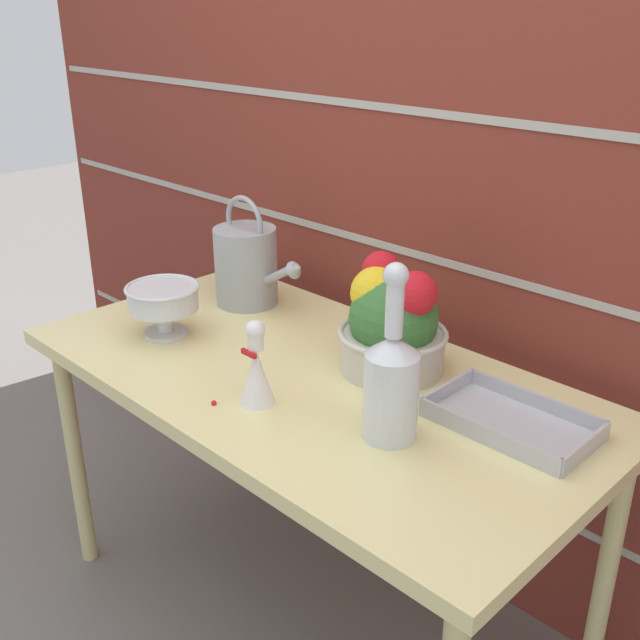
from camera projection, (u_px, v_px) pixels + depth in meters
The scene contains 10 objects.
ground_plane at pixel (311, 616), 2.02m from camera, with size 12.00×12.00×0.00m, color slate.
brick_wall at pixel (439, 185), 1.88m from camera, with size 3.60×0.08×2.20m.
patio_table at pixel (309, 397), 1.75m from camera, with size 1.39×0.72×0.74m.
watering_can at pixel (247, 264), 2.07m from camera, with size 0.32×0.17×0.31m.
crystal_pedestal_bowl at pixel (163, 300), 1.87m from camera, with size 0.19×0.19×0.14m.
flower_planter at pixel (392, 323), 1.69m from camera, with size 0.25×0.25×0.26m.
glass_decanter at pixel (392, 380), 1.42m from camera, with size 0.11×0.11×0.36m.
figurine_vase at pixel (257, 370), 1.56m from camera, with size 0.08×0.08×0.19m.
wire_tray at pixel (511, 422), 1.50m from camera, with size 0.32×0.19×0.04m.
fallen_petal at pixel (214, 403), 1.58m from camera, with size 0.01×0.01×0.01m.
Camera 1 is at (1.10, -1.07, 1.53)m, focal length 42.00 mm.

